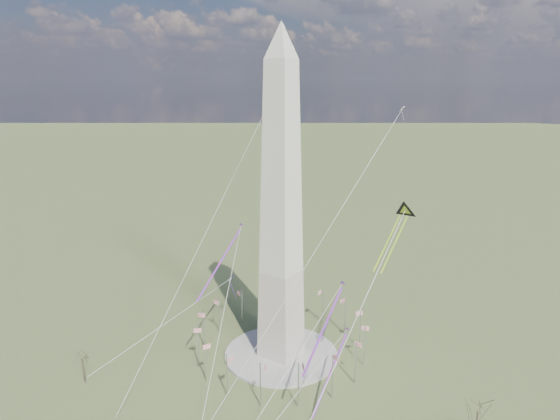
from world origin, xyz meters
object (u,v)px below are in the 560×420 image
Objects in this scene: person_west at (86,380)px; kite_delta_black at (403,214)px; washington_monument at (281,210)px; tree_near at (478,409)px.

kite_delta_black is (71.35, 55.50, 48.62)m from person_west.
kite_delta_black is at bearing 17.91° from washington_monument.
washington_monument is 6.36× the size of tree_near.
kite_delta_black is (-28.12, 18.86, 38.26)m from tree_near.
washington_monument reaches higher than tree_near.
tree_near is at bearing -115.23° from person_west.
person_west is 102.64m from kite_delta_black.
person_west is 0.09× the size of kite_delta_black.
washington_monument is 35.11m from kite_delta_black.
person_west is at bearing -159.78° from tree_near.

